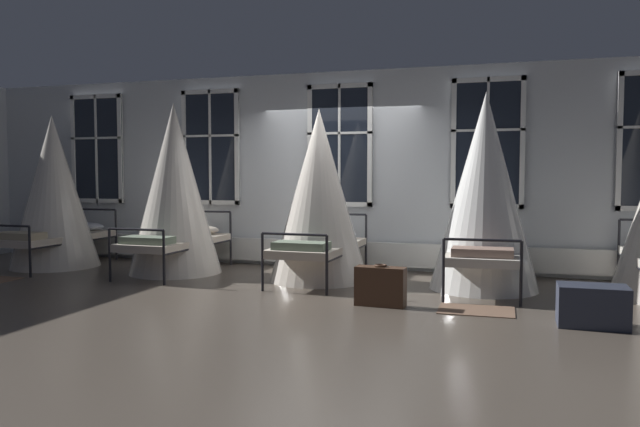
{
  "coord_description": "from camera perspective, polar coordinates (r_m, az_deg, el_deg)",
  "views": [
    {
      "loc": [
        2.54,
        -8.23,
        1.47
      ],
      "look_at": [
        0.03,
        -0.06,
        0.93
      ],
      "focal_mm": 34.73,
      "sensor_mm": 36.0,
      "label": 1
    }
  ],
  "objects": [
    {
      "name": "cot_fourth",
      "position": [
        8.15,
        14.94,
        1.74
      ],
      "size": [
        1.37,
        2.02,
        2.52
      ],
      "rotation": [
        0.0,
        0.0,
        1.59
      ],
      "color": "black",
      "rests_on": "ground"
    },
    {
      "name": "travel_trunk",
      "position": [
        6.59,
        23.81,
        -7.79
      ],
      "size": [
        0.64,
        0.4,
        0.4
      ],
      "primitive_type": "cube",
      "rotation": [
        0.0,
        0.0,
        0.01
      ],
      "color": "#2D3342",
      "rests_on": "ground"
    },
    {
      "name": "cot_second",
      "position": [
        9.45,
        -13.25,
        2.03
      ],
      "size": [
        1.37,
        2.02,
        2.52
      ],
      "rotation": [
        0.0,
        0.0,
        1.55
      ],
      "color": "black",
      "rests_on": "ground"
    },
    {
      "name": "window_bank",
      "position": [
        9.62,
        1.79,
        1.11
      ],
      "size": [
        9.89,
        0.1,
        2.79
      ],
      "color": "black",
      "rests_on": "ground"
    },
    {
      "name": "ground",
      "position": [
        8.74,
        -0.04,
        -6.06
      ],
      "size": [
        23.94,
        23.94,
        0.0
      ],
      "primitive_type": "plane",
      "color": "brown"
    },
    {
      "name": "cot_first",
      "position": [
        10.69,
        -23.32,
        1.7
      ],
      "size": [
        1.37,
        2.02,
        2.41
      ],
      "rotation": [
        0.0,
        0.0,
        1.55
      ],
      "color": "black",
      "rests_on": "ground"
    },
    {
      "name": "suitcase_dark",
      "position": [
        6.98,
        5.59,
        -6.68
      ],
      "size": [
        0.57,
        0.24,
        0.47
      ],
      "rotation": [
        0.0,
        0.0,
        -0.06
      ],
      "color": "#472D1E",
      "rests_on": "ground"
    },
    {
      "name": "rug_fourth",
      "position": [
        6.96,
        14.2,
        -8.64
      ],
      "size": [
        0.81,
        0.57,
        0.01
      ],
      "primitive_type": "cube",
      "rotation": [
        0.0,
        0.0,
        0.01
      ],
      "color": "brown",
      "rests_on": "ground"
    },
    {
      "name": "back_wall_with_windows",
      "position": [
        9.73,
        1.98,
        3.99
      ],
      "size": [
        12.97,
        0.1,
        3.06
      ],
      "primitive_type": "cube",
      "color": "silver",
      "rests_on": "ground"
    },
    {
      "name": "cot_third",
      "position": [
        8.53,
        -0.09,
        1.46
      ],
      "size": [
        1.37,
        2.02,
        2.37
      ],
      "rotation": [
        0.0,
        0.0,
        1.55
      ],
      "color": "black",
      "rests_on": "ground"
    }
  ]
}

